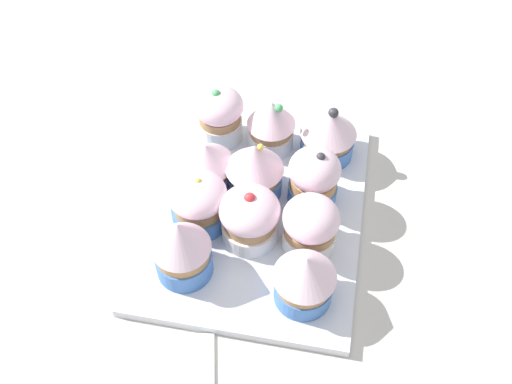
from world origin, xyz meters
TOP-DOWN VIEW (x-y plane):
  - ground_plane at (0.00, 0.00)cm, footprint 180.00×180.00cm
  - baking_tray at (0.00, 0.00)cm, footprint 29.29×23.00cm
  - cupcake_0 at (-9.63, -6.41)cm, footprint 6.08×6.08cm
  - cupcake_1 at (-3.45, -6.19)cm, footprint 5.78×5.78cm
  - cupcake_2 at (2.53, -5.79)cm, footprint 5.57×5.57cm
  - cupcake_3 at (9.58, -6.62)cm, footprint 6.46×6.46cm
  - cupcake_4 at (-3.54, -0.07)cm, footprint 6.24×6.24cm
  - cupcake_5 at (2.51, 0.60)cm, footprint 6.33×6.33cm
  - cupcake_6 at (9.62, -0.46)cm, footprint 5.61×5.61cm
  - cupcake_7 at (-8.78, 5.67)cm, footprint 5.83×5.83cm
  - cupcake_8 at (-2.58, 5.60)cm, footprint 6.11×6.11cm
  - cupcake_9 at (2.59, 5.93)cm, footprint 6.05×6.05cm
  - cupcake_10 at (9.96, 6.16)cm, footprint 5.65×5.65cm

SIDE VIEW (x-z plane):
  - ground_plane at x=0.00cm, z-range -3.00..0.00cm
  - baking_tray at x=0.00cm, z-range 0.00..1.20cm
  - cupcake_9 at x=2.59cm, z-range 1.25..7.53cm
  - cupcake_8 at x=-2.58cm, z-range 1.13..7.68cm
  - cupcake_1 at x=-3.45cm, z-range 1.23..7.78cm
  - cupcake_4 at x=-3.54cm, z-range 1.07..7.95cm
  - cupcake_3 at x=9.58cm, z-range 1.09..8.10cm
  - cupcake_0 at x=-9.63cm, z-range 1.32..8.19cm
  - cupcake_6 at x=9.62cm, z-range 1.15..8.42cm
  - cupcake_2 at x=2.53cm, z-range 1.09..8.56cm
  - cupcake_10 at x=9.96cm, z-range 1.17..8.48cm
  - cupcake_5 at x=2.51cm, z-range 1.21..8.82cm
  - cupcake_7 at x=-8.78cm, z-range 1.25..9.16cm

